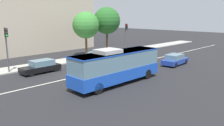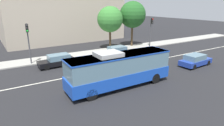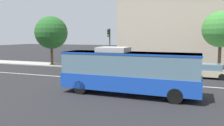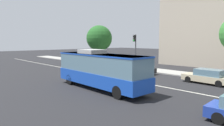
# 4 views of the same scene
# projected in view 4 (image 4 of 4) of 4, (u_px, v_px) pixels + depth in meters

# --- Properties ---
(ground_plane) EXTENTS (160.00, 160.00, 0.00)m
(ground_plane) POSITION_uv_depth(u_px,v_px,m) (130.00, 81.00, 21.89)
(ground_plane) COLOR black
(sidewalk_kerb) EXTENTS (80.00, 3.29, 0.14)m
(sidewalk_kerb) POSITION_uv_depth(u_px,v_px,m) (171.00, 72.00, 27.29)
(sidewalk_kerb) COLOR #9E9B93
(sidewalk_kerb) RESTS_ON ground_plane
(lane_centre_line) EXTENTS (76.00, 0.16, 0.01)m
(lane_centre_line) POSITION_uv_depth(u_px,v_px,m) (130.00, 81.00, 21.89)
(lane_centre_line) COLOR silver
(lane_centre_line) RESTS_ON ground_plane
(transit_bus) EXTENTS (10.03, 2.63, 3.46)m
(transit_bus) POSITION_uv_depth(u_px,v_px,m) (100.00, 69.00, 18.04)
(transit_bus) COLOR #1947B7
(transit_bus) RESTS_ON ground_plane
(sedan_beige) EXTENTS (4.53, 1.88, 1.46)m
(sedan_beige) POSITION_uv_depth(u_px,v_px,m) (207.00, 76.00, 20.32)
(sedan_beige) COLOR #C6B793
(sedan_beige) RESTS_ON ground_plane
(sedan_black) EXTENTS (4.56, 1.95, 1.46)m
(sedan_black) POSITION_uv_depth(u_px,v_px,m) (139.00, 68.00, 26.61)
(sedan_black) COLOR black
(sedan_black) RESTS_ON ground_plane
(traffic_light_near_corner) EXTENTS (0.34, 0.62, 5.20)m
(traffic_light_near_corner) POSITION_uv_depth(u_px,v_px,m) (135.00, 46.00, 29.87)
(traffic_light_near_corner) COLOR #47474C
(traffic_light_near_corner) RESTS_ON ground_plane
(street_tree_kerbside_right) EXTENTS (4.65, 4.65, 7.08)m
(street_tree_kerbside_right) POSITION_uv_depth(u_px,v_px,m) (99.00, 38.00, 36.92)
(street_tree_kerbside_right) COLOR #4C3823
(street_tree_kerbside_right) RESTS_ON ground_plane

